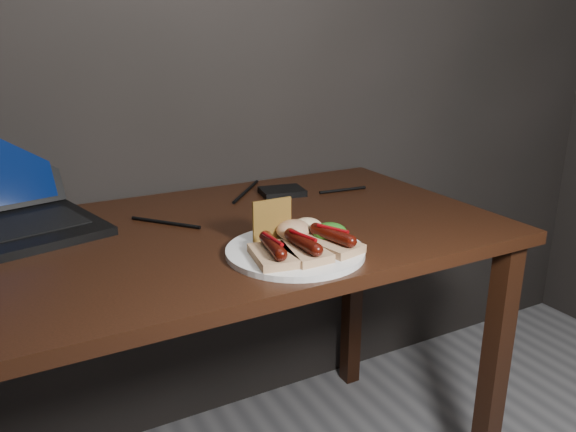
# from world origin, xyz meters

# --- Properties ---
(desk) EXTENTS (1.40, 0.70, 0.75)m
(desk) POSITION_xyz_m (0.00, 1.38, 0.66)
(desk) COLOR black
(desk) RESTS_ON ground
(hard_drive) EXTENTS (0.13, 0.11, 0.02)m
(hard_drive) POSITION_xyz_m (0.32, 1.57, 0.76)
(hard_drive) COLOR black
(hard_drive) RESTS_ON desk
(desk_cables) EXTENTS (1.04, 0.33, 0.01)m
(desk_cables) POSITION_xyz_m (0.03, 1.53, 0.75)
(desk_cables) COLOR black
(desk_cables) RESTS_ON desk
(plate) EXTENTS (0.30, 0.30, 0.01)m
(plate) POSITION_xyz_m (0.15, 1.18, 0.76)
(plate) COLOR white
(plate) RESTS_ON desk
(bread_sausage_left) EXTENTS (0.09, 0.13, 0.04)m
(bread_sausage_left) POSITION_xyz_m (0.08, 1.15, 0.78)
(bread_sausage_left) COLOR #DCB081
(bread_sausage_left) RESTS_ON plate
(bread_sausage_center) EXTENTS (0.07, 0.12, 0.04)m
(bread_sausage_center) POSITION_xyz_m (0.14, 1.13, 0.78)
(bread_sausage_center) COLOR #DCB081
(bread_sausage_center) RESTS_ON plate
(bread_sausage_right) EXTENTS (0.09, 0.13, 0.04)m
(bread_sausage_right) POSITION_xyz_m (0.21, 1.14, 0.78)
(bread_sausage_right) COLOR #DCB081
(bread_sausage_right) RESTS_ON plate
(crispbread) EXTENTS (0.09, 0.01, 0.08)m
(crispbread) POSITION_xyz_m (0.13, 1.24, 0.80)
(crispbread) COLOR olive
(crispbread) RESTS_ON plate
(salad_greens) EXTENTS (0.07, 0.07, 0.04)m
(salad_greens) POSITION_xyz_m (0.23, 1.18, 0.78)
(salad_greens) COLOR #175A12
(salad_greens) RESTS_ON plate
(salsa_mound) EXTENTS (0.07, 0.07, 0.04)m
(salsa_mound) POSITION_xyz_m (0.17, 1.22, 0.78)
(salsa_mound) COLOR #99260F
(salsa_mound) RESTS_ON plate
(coleslaw_mound) EXTENTS (0.06, 0.06, 0.04)m
(coleslaw_mound) POSITION_xyz_m (0.21, 1.23, 0.78)
(coleslaw_mound) COLOR white
(coleslaw_mound) RESTS_ON plate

